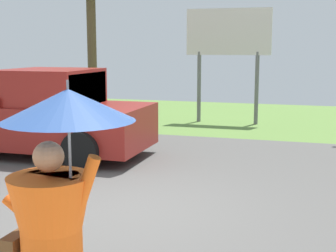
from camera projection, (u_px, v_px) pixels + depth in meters
ground_plane at (174, 166)px, 9.87m from camera, size 40.00×22.00×0.20m
monk_pedestrian at (56, 228)px, 3.46m from camera, size 1.03×0.92×2.13m
pickup_truck at (33, 115)px, 10.60m from camera, size 5.20×2.28×1.88m
roadside_billboard at (228, 40)px, 14.72m from camera, size 2.60×0.12×3.50m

